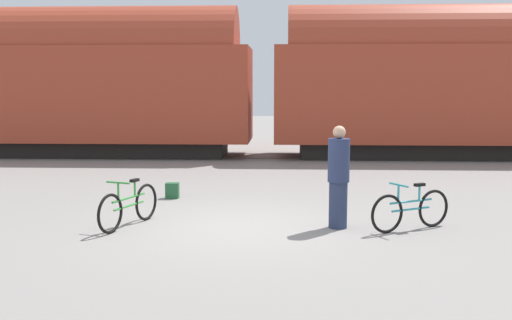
% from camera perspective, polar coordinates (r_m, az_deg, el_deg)
% --- Properties ---
extents(ground_plane, '(80.00, 80.00, 0.00)m').
position_cam_1_polar(ground_plane, '(10.51, -1.57, -6.36)').
color(ground_plane, gray).
extents(freight_train, '(47.96, 2.96, 5.19)m').
position_cam_1_polar(freight_train, '(20.88, 0.63, 7.77)').
color(freight_train, black).
rests_on(freight_train, ground_plane).
extents(rail_near, '(59.96, 0.07, 0.01)m').
position_cam_1_polar(rail_near, '(20.31, 0.55, 0.14)').
color(rail_near, '#4C4238').
rests_on(rail_near, ground_plane).
extents(rail_far, '(59.96, 0.07, 0.01)m').
position_cam_1_polar(rail_far, '(21.73, 0.69, 0.59)').
color(rail_far, '#4C4238').
rests_on(rail_far, ground_plane).
extents(bicycle_teal, '(1.48, 0.87, 0.81)m').
position_cam_1_polar(bicycle_teal, '(10.52, 14.52, -4.61)').
color(bicycle_teal, black).
rests_on(bicycle_teal, ground_plane).
extents(bicycle_green, '(0.64, 1.68, 0.84)m').
position_cam_1_polar(bicycle_green, '(10.67, -12.01, -4.34)').
color(bicycle_green, black).
rests_on(bicycle_green, ground_plane).
extents(person_in_navy, '(0.37, 0.37, 1.77)m').
position_cam_1_polar(person_in_navy, '(10.35, 7.86, -1.65)').
color(person_in_navy, '#283351').
rests_on(person_in_navy, ground_plane).
extents(backpack, '(0.28, 0.20, 0.34)m').
position_cam_1_polar(backpack, '(13.23, -7.98, -2.90)').
color(backpack, '#235633').
rests_on(backpack, ground_plane).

